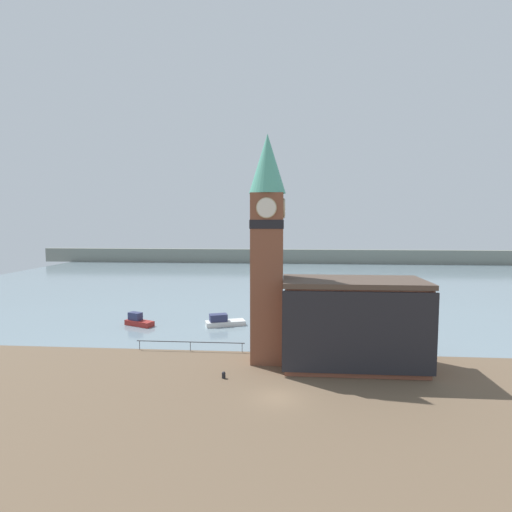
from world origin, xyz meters
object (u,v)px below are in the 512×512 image
at_px(boat_far, 138,321).
at_px(mooring_bollard_near, 224,375).
at_px(boat_near, 223,321).
at_px(clock_tower, 267,242).
at_px(pier_building, 353,323).

xyz_separation_m(boat_far, mooring_bollard_near, (15.36, -18.36, -0.31)).
xyz_separation_m(boat_near, mooring_bollard_near, (3.16, -19.28, -0.26)).
distance_m(clock_tower, pier_building, 12.08).
bearing_deg(boat_near, clock_tower, -82.81).
height_order(boat_far, mooring_bollard_near, boat_far).
bearing_deg(boat_far, pier_building, -3.37).
distance_m(clock_tower, boat_near, 19.85).
relative_size(pier_building, mooring_bollard_near, 21.95).
bearing_deg(boat_far, boat_near, 27.71).
height_order(clock_tower, boat_near, clock_tower).
distance_m(pier_building, boat_far, 31.68).
bearing_deg(pier_building, clock_tower, 173.40).
height_order(clock_tower, mooring_bollard_near, clock_tower).
relative_size(boat_near, mooring_bollard_near, 9.13).
height_order(clock_tower, boat_far, clock_tower).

